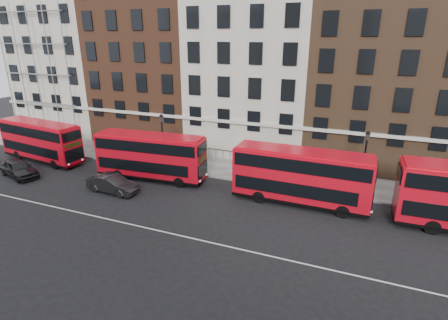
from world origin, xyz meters
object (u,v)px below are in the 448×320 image
at_px(bus_a, 41,140).
at_px(bus_b, 150,155).
at_px(car_rear, 19,168).
at_px(car_front, 113,184).
at_px(bus_c, 300,176).

xyz_separation_m(bus_a, bus_b, (13.28, -0.01, 0.02)).
height_order(car_rear, car_front, car_rear).
distance_m(bus_a, bus_b, 13.28).
relative_size(bus_b, bus_c, 0.98).
bearing_deg(bus_a, car_front, -10.38).
bearing_deg(bus_b, bus_a, 175.39).
relative_size(bus_a, car_front, 2.26).
xyz_separation_m(bus_a, car_front, (11.88, -3.70, -1.49)).
xyz_separation_m(bus_c, car_rear, (-25.15, -4.12, -1.53)).
xyz_separation_m(bus_b, car_front, (-1.40, -3.69, -1.51)).
distance_m(bus_a, car_rear, 4.63).
bearing_deg(car_front, bus_c, -73.35).
distance_m(bus_b, bus_c, 13.42).
height_order(bus_c, car_rear, bus_c).
xyz_separation_m(bus_a, bus_c, (26.70, -0.00, 0.10)).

